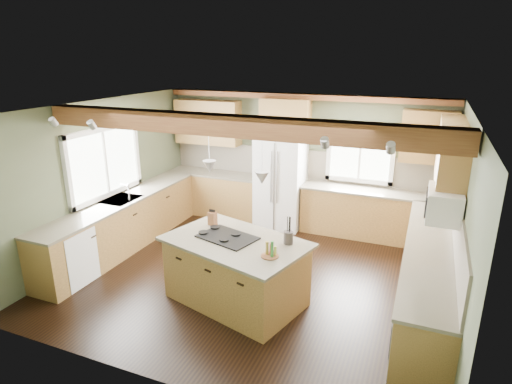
% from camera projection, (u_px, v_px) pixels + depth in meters
% --- Properties ---
extents(floor, '(5.60, 5.60, 0.00)m').
position_uv_depth(floor, '(253.00, 275.00, 6.73)').
color(floor, black).
rests_on(floor, ground).
extents(ceiling, '(5.60, 5.60, 0.00)m').
position_uv_depth(ceiling, '(253.00, 108.00, 5.92)').
color(ceiling, silver).
rests_on(ceiling, wall_back).
extents(wall_back, '(5.60, 0.00, 5.60)m').
position_uv_depth(wall_back, '(301.00, 159.00, 8.53)').
color(wall_back, '#485038').
rests_on(wall_back, ground).
extents(wall_left, '(0.00, 5.00, 5.00)m').
position_uv_depth(wall_left, '(103.00, 177.00, 7.33)').
color(wall_left, '#485038').
rests_on(wall_left, ground).
extents(wall_right, '(0.00, 5.00, 5.00)m').
position_uv_depth(wall_right, '(461.00, 224.00, 5.32)').
color(wall_right, '#485038').
rests_on(wall_right, ground).
extents(ceiling_beam, '(5.55, 0.26, 0.26)m').
position_uv_depth(ceiling_beam, '(230.00, 126.00, 5.29)').
color(ceiling_beam, '#5A2C19').
rests_on(ceiling_beam, ceiling).
extents(soffit_trim, '(5.55, 0.20, 0.10)m').
position_uv_depth(soffit_trim, '(302.00, 97.00, 8.05)').
color(soffit_trim, '#5A2C19').
rests_on(soffit_trim, ceiling).
extents(backsplash_back, '(5.58, 0.03, 0.58)m').
position_uv_depth(backsplash_back, '(301.00, 164.00, 8.54)').
color(backsplash_back, brown).
rests_on(backsplash_back, wall_back).
extents(backsplash_right, '(0.03, 3.70, 0.58)m').
position_uv_depth(backsplash_right, '(458.00, 229.00, 5.40)').
color(backsplash_right, brown).
rests_on(backsplash_right, wall_right).
extents(base_cab_back_left, '(2.02, 0.60, 0.88)m').
position_uv_depth(base_cab_back_left, '(216.00, 194.00, 9.17)').
color(base_cab_back_left, brown).
rests_on(base_cab_back_left, floor).
extents(counter_back_left, '(2.06, 0.64, 0.04)m').
position_uv_depth(counter_back_left, '(215.00, 173.00, 9.03)').
color(counter_back_left, '#50483B').
rests_on(counter_back_left, base_cab_back_left).
extents(base_cab_back_right, '(2.62, 0.60, 0.88)m').
position_uv_depth(base_cab_back_right, '(372.00, 215.00, 7.99)').
color(base_cab_back_right, brown).
rests_on(base_cab_back_right, floor).
extents(counter_back_right, '(2.66, 0.64, 0.04)m').
position_uv_depth(counter_back_right, '(374.00, 192.00, 7.85)').
color(counter_back_right, '#50483B').
rests_on(counter_back_right, base_cab_back_right).
extents(base_cab_left, '(0.60, 3.70, 0.88)m').
position_uv_depth(base_cab_left, '(124.00, 225.00, 7.54)').
color(base_cab_left, brown).
rests_on(base_cab_left, floor).
extents(counter_left, '(0.64, 3.74, 0.04)m').
position_uv_depth(counter_left, '(121.00, 200.00, 7.39)').
color(counter_left, '#50483B').
rests_on(counter_left, base_cab_left).
extents(base_cab_right, '(0.60, 3.70, 0.88)m').
position_uv_depth(base_cab_right, '(426.00, 279.00, 5.74)').
color(base_cab_right, brown).
rests_on(base_cab_right, floor).
extents(counter_right, '(0.64, 3.74, 0.04)m').
position_uv_depth(counter_right, '(431.00, 248.00, 5.60)').
color(counter_right, '#50483B').
rests_on(counter_right, base_cab_right).
extents(upper_cab_back_left, '(1.40, 0.35, 0.90)m').
position_uv_depth(upper_cab_back_left, '(208.00, 122.00, 8.89)').
color(upper_cab_back_left, brown).
rests_on(upper_cab_back_left, wall_back).
extents(upper_cab_over_fridge, '(0.96, 0.35, 0.70)m').
position_uv_depth(upper_cab_over_fridge, '(285.00, 117.00, 8.22)').
color(upper_cab_over_fridge, brown).
rests_on(upper_cab_over_fridge, wall_back).
extents(upper_cab_right, '(0.35, 2.20, 0.90)m').
position_uv_depth(upper_cab_right, '(451.00, 156.00, 5.97)').
color(upper_cab_right, brown).
rests_on(upper_cab_right, wall_right).
extents(upper_cab_back_corner, '(0.90, 0.35, 0.90)m').
position_uv_depth(upper_cab_back_corner, '(428.00, 137.00, 7.34)').
color(upper_cab_back_corner, brown).
rests_on(upper_cab_back_corner, wall_back).
extents(window_left, '(0.04, 1.60, 1.05)m').
position_uv_depth(window_left, '(104.00, 162.00, 7.29)').
color(window_left, white).
rests_on(window_left, wall_left).
extents(window_back, '(1.10, 0.04, 1.00)m').
position_uv_depth(window_back, '(360.00, 152.00, 8.02)').
color(window_back, white).
rests_on(window_back, wall_back).
extents(sink, '(0.50, 0.65, 0.03)m').
position_uv_depth(sink, '(121.00, 200.00, 7.39)').
color(sink, '#262628').
rests_on(sink, counter_left).
extents(faucet, '(0.02, 0.02, 0.28)m').
position_uv_depth(faucet, '(129.00, 193.00, 7.28)').
color(faucet, '#B2B2B7').
rests_on(faucet, sink).
extents(dishwasher, '(0.60, 0.60, 0.84)m').
position_uv_depth(dishwasher, '(68.00, 256.00, 6.39)').
color(dishwasher, white).
rests_on(dishwasher, floor).
extents(oven, '(0.60, 0.72, 0.84)m').
position_uv_depth(oven, '(422.00, 336.00, 4.60)').
color(oven, white).
rests_on(oven, floor).
extents(microwave, '(0.40, 0.70, 0.38)m').
position_uv_depth(microwave, '(444.00, 204.00, 5.28)').
color(microwave, white).
rests_on(microwave, wall_right).
extents(pendant_left, '(0.18, 0.18, 0.16)m').
position_uv_depth(pendant_left, '(209.00, 167.00, 5.72)').
color(pendant_left, '#B2B2B7').
rests_on(pendant_left, ceiling).
extents(pendant_right, '(0.18, 0.18, 0.16)m').
position_uv_depth(pendant_right, '(262.00, 178.00, 5.20)').
color(pendant_right, '#B2B2B7').
rests_on(pendant_right, ceiling).
extents(refrigerator, '(0.90, 0.74, 1.80)m').
position_uv_depth(refrigerator, '(281.00, 182.00, 8.42)').
color(refrigerator, white).
rests_on(refrigerator, floor).
extents(island, '(2.00, 1.52, 0.88)m').
position_uv_depth(island, '(236.00, 272.00, 5.91)').
color(island, brown).
rests_on(island, floor).
extents(island_top, '(2.14, 1.67, 0.04)m').
position_uv_depth(island_top, '(236.00, 242.00, 5.76)').
color(island_top, '#50483B').
rests_on(island_top, island).
extents(cooktop, '(0.88, 0.70, 0.02)m').
position_uv_depth(cooktop, '(227.00, 237.00, 5.84)').
color(cooktop, black).
rests_on(cooktop, island_top).
extents(knife_block, '(0.14, 0.11, 0.20)m').
position_uv_depth(knife_block, '(212.00, 219.00, 6.25)').
color(knife_block, brown).
rests_on(knife_block, island_top).
extents(utensil_crock, '(0.14, 0.14, 0.17)m').
position_uv_depth(utensil_crock, '(288.00, 238.00, 5.64)').
color(utensil_crock, '#3D3730').
rests_on(utensil_crock, island_top).
extents(bottle_tray, '(0.30, 0.30, 0.21)m').
position_uv_depth(bottle_tray, '(270.00, 249.00, 5.28)').
color(bottle_tray, brown).
rests_on(bottle_tray, island_top).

